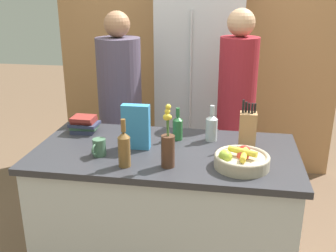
# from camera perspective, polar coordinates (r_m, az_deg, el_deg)

# --- Properties ---
(kitchen_island) EXTENTS (1.62, 0.82, 0.90)m
(kitchen_island) POSITION_cam_1_polar(r_m,az_deg,el_deg) (2.64, -0.38, -12.53)
(kitchen_island) COLOR silver
(kitchen_island) RESTS_ON ground_plane
(back_wall_wood) EXTENTS (2.82, 0.12, 2.60)m
(back_wall_wood) POSITION_cam_1_polar(r_m,az_deg,el_deg) (4.05, 3.99, 11.62)
(back_wall_wood) COLOR #AD7A4C
(back_wall_wood) RESTS_ON ground_plane
(refrigerator) EXTENTS (0.76, 0.62, 2.03)m
(refrigerator) POSITION_cam_1_polar(r_m,az_deg,el_deg) (3.74, 4.63, 6.54)
(refrigerator) COLOR #B7B7BC
(refrigerator) RESTS_ON ground_plane
(fruit_bowl) EXTENTS (0.31, 0.31, 0.11)m
(fruit_bowl) POSITION_cam_1_polar(r_m,az_deg,el_deg) (2.22, 10.58, -4.76)
(fruit_bowl) COLOR tan
(fruit_bowl) RESTS_ON kitchen_island
(knife_block) EXTENTS (0.10, 0.09, 0.31)m
(knife_block) POSITION_cam_1_polar(r_m,az_deg,el_deg) (2.47, 11.47, -0.52)
(knife_block) COLOR #A87A4C
(knife_block) RESTS_ON kitchen_island
(flower_vase) EXTENTS (0.08, 0.08, 0.36)m
(flower_vase) POSITION_cam_1_polar(r_m,az_deg,el_deg) (2.16, -0.02, -2.93)
(flower_vase) COLOR #4C2D1E
(flower_vase) RESTS_ON kitchen_island
(cereal_box) EXTENTS (0.17, 0.06, 0.28)m
(cereal_box) POSITION_cam_1_polar(r_m,az_deg,el_deg) (2.41, -4.69, -0.16)
(cereal_box) COLOR teal
(cereal_box) RESTS_ON kitchen_island
(coffee_mug) EXTENTS (0.08, 0.12, 0.10)m
(coffee_mug) POSITION_cam_1_polar(r_m,az_deg,el_deg) (2.36, -9.98, -3.08)
(coffee_mug) COLOR #42664C
(coffee_mug) RESTS_ON kitchen_island
(book_stack) EXTENTS (0.19, 0.15, 0.11)m
(book_stack) POSITION_cam_1_polar(r_m,az_deg,el_deg) (2.77, -12.09, 0.25)
(book_stack) COLOR #2D334C
(book_stack) RESTS_ON kitchen_island
(bottle_oil) EXTENTS (0.07, 0.07, 0.28)m
(bottle_oil) POSITION_cam_1_polar(r_m,az_deg,el_deg) (2.18, -6.38, -3.19)
(bottle_oil) COLOR brown
(bottle_oil) RESTS_ON kitchen_island
(bottle_vinegar) EXTENTS (0.07, 0.07, 0.22)m
(bottle_vinegar) POSITION_cam_1_polar(r_m,az_deg,el_deg) (2.56, 1.41, -0.17)
(bottle_vinegar) COLOR #286633
(bottle_vinegar) RESTS_ON kitchen_island
(bottle_wine) EXTENTS (0.08, 0.08, 0.24)m
(bottle_wine) POSITION_cam_1_polar(r_m,az_deg,el_deg) (2.56, 6.34, -0.11)
(bottle_wine) COLOR #B2BCC1
(bottle_wine) RESTS_ON kitchen_island
(person_at_sink) EXTENTS (0.34, 0.34, 1.69)m
(person_at_sink) POSITION_cam_1_polar(r_m,az_deg,el_deg) (3.16, -6.92, 2.79)
(person_at_sink) COLOR #383842
(person_at_sink) RESTS_ON ground_plane
(person_in_blue) EXTENTS (0.29, 0.29, 1.72)m
(person_in_blue) POSITION_cam_1_polar(r_m,az_deg,el_deg) (3.03, 9.85, 2.57)
(person_in_blue) COLOR #383842
(person_in_blue) RESTS_ON ground_plane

